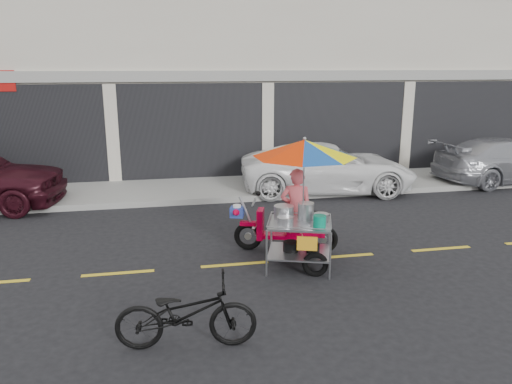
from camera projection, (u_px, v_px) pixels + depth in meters
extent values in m
plane|color=black|center=(342.00, 256.00, 9.18)|extent=(90.00, 90.00, 0.00)
cube|color=gray|center=(274.00, 184.00, 14.39)|extent=(45.00, 3.00, 0.15)
cube|color=beige|center=(244.00, 48.00, 18.16)|extent=(36.00, 8.00, 8.00)
cube|color=black|center=(268.00, 132.00, 14.97)|extent=(35.28, 0.06, 2.90)
cube|color=gray|center=(268.00, 76.00, 14.54)|extent=(36.00, 0.12, 0.30)
cube|color=gold|center=(342.00, 256.00, 9.18)|extent=(42.00, 0.10, 0.01)
imported|color=white|center=(328.00, 168.00, 13.73)|extent=(5.02, 2.82, 1.33)
imported|color=#ACAEB5|center=(508.00, 160.00, 14.76)|extent=(4.68, 2.21, 1.32)
imported|color=black|center=(186.00, 313.00, 6.15)|extent=(1.80, 0.79, 0.92)
torus|color=black|center=(248.00, 236.00, 9.47)|extent=(0.55, 0.27, 0.54)
torus|color=black|center=(323.00, 239.00, 9.30)|extent=(0.55, 0.27, 0.54)
cylinder|color=#9EA0A5|center=(248.00, 236.00, 9.47)|extent=(0.14, 0.10, 0.13)
cylinder|color=#9EA0A5|center=(323.00, 239.00, 9.30)|extent=(0.14, 0.10, 0.13)
cube|color=#B50026|center=(248.00, 223.00, 9.40)|extent=(0.32, 0.20, 0.08)
cylinder|color=#9EA0A5|center=(248.00, 216.00, 9.37)|extent=(0.34, 0.15, 0.76)
cube|color=#B50026|center=(260.00, 224.00, 9.38)|extent=(0.21, 0.34, 0.57)
cube|color=#B50026|center=(283.00, 236.00, 9.38)|extent=(0.80, 0.49, 0.08)
cube|color=#B50026|center=(306.00, 226.00, 9.28)|extent=(0.75, 0.45, 0.38)
cube|color=black|center=(301.00, 214.00, 9.23)|extent=(0.66, 0.41, 0.09)
cylinder|color=#9EA0A5|center=(254.00, 202.00, 9.28)|extent=(0.19, 0.51, 0.03)
sphere|color=black|center=(258.00, 193.00, 9.43)|extent=(0.09, 0.09, 0.09)
cylinder|color=white|center=(254.00, 227.00, 9.41)|extent=(0.14, 0.14, 0.05)
cube|color=#263C91|center=(237.00, 212.00, 9.37)|extent=(0.30, 0.27, 0.19)
cylinder|color=white|center=(237.00, 206.00, 9.35)|extent=(0.19, 0.19, 0.05)
cone|color=#B50026|center=(236.00, 213.00, 9.21)|extent=(0.23, 0.25, 0.17)
torus|color=black|center=(315.00, 264.00, 8.28)|extent=(0.44, 0.23, 0.44)
cylinder|color=#9EA0A5|center=(267.00, 253.00, 8.24)|extent=(0.04, 0.04, 0.81)
cylinder|color=#9EA0A5|center=(271.00, 236.00, 9.06)|extent=(0.04, 0.04, 0.81)
cylinder|color=#9EA0A5|center=(330.00, 256.00, 8.12)|extent=(0.04, 0.04, 0.81)
cylinder|color=#9EA0A5|center=(329.00, 239.00, 8.94)|extent=(0.04, 0.04, 0.81)
cube|color=#9EA0A5|center=(299.00, 252.00, 8.62)|extent=(1.26, 1.13, 0.03)
cube|color=#9EA0A5|center=(300.00, 223.00, 8.49)|extent=(1.26, 1.13, 0.04)
cylinder|color=#9EA0A5|center=(299.00, 228.00, 8.06)|extent=(1.00, 0.34, 0.02)
cylinder|color=#9EA0A5|center=(301.00, 213.00, 8.88)|extent=(1.00, 0.34, 0.02)
cylinder|color=#9EA0A5|center=(269.00, 219.00, 8.53)|extent=(0.29, 0.82, 0.02)
cylinder|color=#9EA0A5|center=(331.00, 221.00, 8.41)|extent=(0.29, 0.82, 0.02)
cylinder|color=#9EA0A5|center=(300.00, 244.00, 9.03)|extent=(0.26, 0.69, 0.04)
cylinder|color=#9EA0A5|center=(300.00, 219.00, 8.91)|extent=(0.26, 0.69, 0.04)
cube|color=orange|center=(307.00, 244.00, 8.08)|extent=(0.32, 0.12, 0.24)
cylinder|color=#B7B7BC|center=(284.00, 213.00, 8.67)|extent=(0.43, 0.43, 0.21)
cylinder|color=#B7B7BC|center=(306.00, 212.00, 8.64)|extent=(0.35, 0.35, 0.27)
cylinder|color=#B7B7BC|center=(321.00, 219.00, 8.47)|extent=(0.32, 0.32, 0.14)
cylinder|color=#B7B7BC|center=(285.00, 222.00, 8.33)|extent=(0.33, 0.33, 0.12)
cylinder|color=#06815F|center=(319.00, 222.00, 8.19)|extent=(0.26, 0.26, 0.21)
cylinder|color=black|center=(291.00, 246.00, 8.61)|extent=(0.33, 0.33, 0.17)
cylinder|color=black|center=(313.00, 248.00, 8.57)|extent=(0.29, 0.29, 0.15)
cylinder|color=#9EA0A5|center=(304.00, 182.00, 8.39)|extent=(0.03, 0.03, 1.42)
sphere|color=#9EA0A5|center=(305.00, 139.00, 8.21)|extent=(0.06, 0.06, 0.06)
imported|color=#D7535B|center=(296.00, 211.00, 9.23)|extent=(0.68, 0.55, 1.61)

